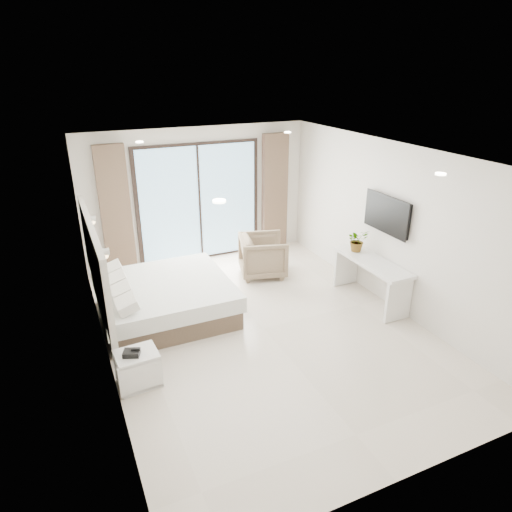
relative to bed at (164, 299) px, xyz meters
The scene contains 8 objects.
ground 1.68m from the bed, 38.64° to the right, with size 6.20×6.20×0.00m, color beige.
room_shell 1.69m from the bed, ahead, with size 4.62×6.22×2.72m.
bed is the anchor object (origin of this frame).
nightstand 1.74m from the bed, 114.82° to the right, with size 0.54×0.45×0.47m.
phone 1.80m from the bed, 116.14° to the right, with size 0.20×0.15×0.07m, color black.
console_desk 3.48m from the bed, 16.27° to the right, with size 0.50×1.59×0.77m.
plant 3.43m from the bed, ahead, with size 0.35×0.39×0.31m, color #33662D.
armchair 2.26m from the bed, 19.81° to the left, with size 0.84×0.79×0.87m, color #806654.
Camera 1 is at (-2.61, -5.50, 3.81)m, focal length 32.00 mm.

